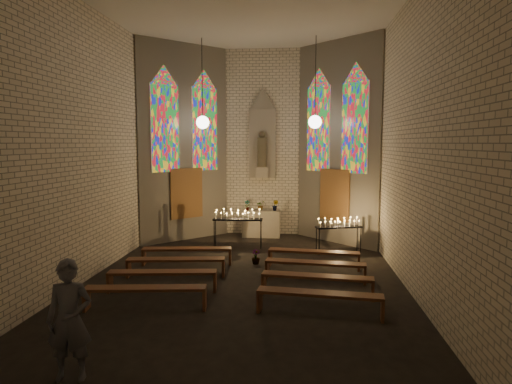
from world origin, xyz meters
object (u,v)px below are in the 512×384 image
Objects in this scene: altar at (261,223)px; votive_stand_left at (238,217)px; votive_stand_right at (339,225)px; aisle_flower_pot at (256,257)px; visitor at (70,320)px.

votive_stand_left reaches higher than altar.
altar is 0.93× the size of votive_stand_right.
votive_stand_right reaches higher than altar.
aisle_flower_pot is 3.02m from votive_stand_right.
visitor is at bearing -135.48° from votive_stand_right.
votive_stand_left is at bearing -109.09° from altar.
visitor is (-2.13, -6.71, 0.70)m from aisle_flower_pot.
visitor reaches higher than votive_stand_right.
votive_stand_right reaches higher than aisle_flower_pot.
votive_stand_left is 1.10× the size of votive_stand_right.
aisle_flower_pot is at bearing 63.12° from visitor.
votive_stand_right is at bearing 31.54° from aisle_flower_pot.
altar is at bearing 68.81° from votive_stand_left.
altar is at bearing 122.10° from votive_stand_right.
altar is 3.59m from votive_stand_right.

